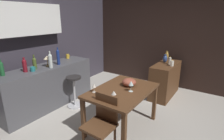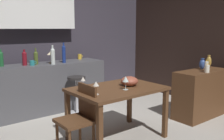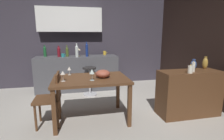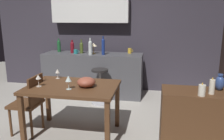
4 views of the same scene
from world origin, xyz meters
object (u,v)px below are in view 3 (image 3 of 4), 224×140
Objects in this scene: wine_bottle_olive at (67,52)px; vase_ceramic_blue at (193,65)px; dining_table at (91,83)px; pillar_candle_short at (193,67)px; counter_lamp at (78,50)px; sideboard_cabinet at (189,93)px; fruit_bowl at (103,74)px; cup_mustard at (105,53)px; wine_bottle_ruby at (59,51)px; bar_stool at (90,80)px; wine_bottle_cobalt at (87,50)px; vase_brass at (205,63)px; pillar_candle_tall at (190,70)px; wine_glass_right at (69,69)px; wine_bottle_green at (45,51)px; chair_near_window at (51,97)px; cup_teal at (63,55)px; wine_bottle_clear at (77,51)px; wine_glass_center at (63,73)px; wine_glass_left at (92,72)px.

vase_ceramic_blue is at bearing -39.35° from wine_bottle_olive.
pillar_candle_short is at bearing -8.56° from dining_table.
counter_lamp reaches higher than dining_table.
counter_lamp is at bearing 134.72° from sideboard_cabinet.
cup_mustard reaches higher than fruit_bowl.
wine_bottle_ruby is at bearing 143.02° from vase_ceramic_blue.
pillar_candle_short is at bearing -40.53° from wine_bottle_ruby.
cup_mustard reaches higher than dining_table.
cup_mustard is at bearing 54.39° from bar_stool.
counter_lamp reaches higher than fruit_bowl.
wine_bottle_cobalt is (-0.14, 1.68, 0.27)m from fruit_bowl.
dining_table is 2.16m from vase_brass.
wine_bottle_cobalt is 0.60m from cup_mustard.
fruit_bowl is 1.45m from pillar_candle_tall.
pillar_candle_short reaches higher than wine_glass_right.
wine_bottle_green reaches higher than bar_stool.
wine_bottle_ruby is (-2.39, 1.96, 0.62)m from sideboard_cabinet.
counter_lamp is at bearing 116.75° from bar_stool.
wine_glass_right is at bearing 52.18° from chair_near_window.
bar_stool is 1.35m from fruit_bowl.
cup_teal reaches higher than wine_glass_right.
wine_bottle_cobalt reaches higher than pillar_candle_short.
pillar_candle_short is at bearing -42.52° from bar_stool.
pillar_candle_short is at bearing -43.92° from wine_bottle_clear.
bar_stool is at bearing 64.95° from wine_glass_right.
pillar_candle_short reaches higher than chair_near_window.
vase_brass is (2.58, 0.06, 0.06)m from wine_glass_center.
fruit_bowl is 0.85× the size of wine_bottle_green.
wine_glass_right is 0.50× the size of wine_bottle_green.
wine_bottle_olive is 2.56× the size of cup_mustard.
vase_ceramic_blue is at bearing -44.63° from wine_bottle_cobalt.
counter_lamp is (0.38, 0.05, 0.13)m from cup_teal.
fruit_bowl is (0.20, 0.14, -0.07)m from wine_glass_left.
dining_table is 3.27× the size of wine_bottle_cobalt.
wine_bottle_clear reaches higher than pillar_candle_tall.
wine_glass_left is (0.64, -0.11, 0.40)m from chair_near_window.
wine_glass_left is 1.58× the size of cup_mustard.
cup_mustard is at bearing 24.44° from wine_bottle_clear.
pillar_candle_tall is (2.25, -2.12, -0.15)m from wine_bottle_ruby.
wine_bottle_green is 1.30× the size of counter_lamp.
wine_glass_left is 1.73m from pillar_candle_short.
wine_bottle_cobalt is 3.11× the size of cup_teal.
wine_bottle_clear is 1.18× the size of wine_bottle_green.
pillar_candle_short is at bearing -43.09° from wine_bottle_olive.
fruit_bowl is at bearing -64.80° from wine_bottle_ruby.
pillar_candle_tall is (1.77, -2.09, -0.19)m from counter_lamp.
vase_ceramic_blue is (2.21, -0.43, 0.06)m from wine_glass_right.
wine_bottle_clear is 1.17× the size of wine_bottle_olive.
vase_brass reaches higher than cup_teal.
wine_bottle_ruby is at bearing 144.50° from bar_stool.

